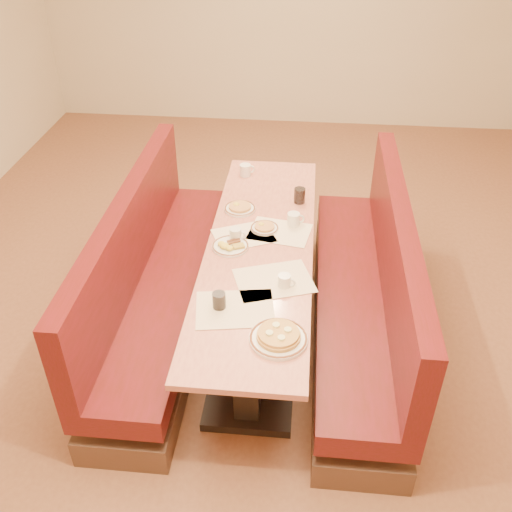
# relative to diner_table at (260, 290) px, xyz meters

# --- Properties ---
(ground) EXTENTS (8.00, 8.00, 0.00)m
(ground) POSITION_rel_diner_table_xyz_m (0.00, 0.00, -0.37)
(ground) COLOR #9E6647
(ground) RESTS_ON ground
(room_envelope) EXTENTS (6.04, 8.04, 2.82)m
(room_envelope) POSITION_rel_diner_table_xyz_m (0.00, 0.00, 1.56)
(room_envelope) COLOR beige
(room_envelope) RESTS_ON ground
(diner_table) EXTENTS (0.70, 2.50, 0.75)m
(diner_table) POSITION_rel_diner_table_xyz_m (0.00, 0.00, 0.00)
(diner_table) COLOR black
(diner_table) RESTS_ON ground
(booth_left) EXTENTS (0.55, 2.50, 1.05)m
(booth_left) POSITION_rel_diner_table_xyz_m (-0.73, 0.00, -0.01)
(booth_left) COLOR #4C3326
(booth_left) RESTS_ON ground
(booth_right) EXTENTS (0.55, 2.50, 1.05)m
(booth_right) POSITION_rel_diner_table_xyz_m (0.73, 0.00, -0.01)
(booth_right) COLOR #4C3326
(booth_right) RESTS_ON ground
(placemat_near_left) EXTENTS (0.49, 0.40, 0.00)m
(placemat_near_left) POSITION_rel_diner_table_xyz_m (-0.08, -0.65, 0.38)
(placemat_near_left) COLOR #FCE5C5
(placemat_near_left) RESTS_ON diner_table
(placemat_near_right) EXTENTS (0.54, 0.47, 0.00)m
(placemat_near_right) POSITION_rel_diner_table_xyz_m (0.12, -0.37, 0.38)
(placemat_near_right) COLOR #FCE5C5
(placemat_near_right) RESTS_ON diner_table
(placemat_far_left) EXTENTS (0.47, 0.43, 0.00)m
(placemat_far_left) POSITION_rel_diner_table_xyz_m (-0.12, 0.10, 0.38)
(placemat_far_left) COLOR #FCE5C5
(placemat_far_left) RESTS_ON diner_table
(placemat_far_right) EXTENTS (0.45, 0.37, 0.00)m
(placemat_far_right) POSITION_rel_diner_table_xyz_m (0.12, 0.18, 0.38)
(placemat_far_right) COLOR #FCE5C5
(placemat_far_right) RESTS_ON diner_table
(pancake_plate) EXTENTS (0.31, 0.31, 0.07)m
(pancake_plate) POSITION_rel_diner_table_xyz_m (0.18, -0.88, 0.40)
(pancake_plate) COLOR white
(pancake_plate) RESTS_ON diner_table
(eggs_plate) EXTENTS (0.24, 0.24, 0.05)m
(eggs_plate) POSITION_rel_diner_table_xyz_m (-0.19, -0.04, 0.39)
(eggs_plate) COLOR white
(eggs_plate) RESTS_ON diner_table
(extra_plate_mid) EXTENTS (0.19, 0.19, 0.04)m
(extra_plate_mid) POSITION_rel_diner_table_xyz_m (0.01, 0.20, 0.39)
(extra_plate_mid) COLOR white
(extra_plate_mid) RESTS_ON diner_table
(extra_plate_far) EXTENTS (0.23, 0.23, 0.05)m
(extra_plate_far) POSITION_rel_diner_table_xyz_m (-0.19, 0.44, 0.39)
(extra_plate_far) COLOR white
(extra_plate_far) RESTS_ON diner_table
(coffee_mug_a) EXTENTS (0.11, 0.08, 0.08)m
(coffee_mug_a) POSITION_rel_diner_table_xyz_m (0.19, -0.42, 0.42)
(coffee_mug_a) COLOR white
(coffee_mug_a) RESTS_ON diner_table
(coffee_mug_b) EXTENTS (0.11, 0.08, 0.09)m
(coffee_mug_b) POSITION_rel_diner_table_xyz_m (-0.17, 0.05, 0.42)
(coffee_mug_b) COLOR white
(coffee_mug_b) RESTS_ON diner_table
(coffee_mug_c) EXTENTS (0.12, 0.09, 0.09)m
(coffee_mug_c) POSITION_rel_diner_table_xyz_m (0.21, 0.27, 0.42)
(coffee_mug_c) COLOR white
(coffee_mug_c) RESTS_ON diner_table
(coffee_mug_d) EXTENTS (0.12, 0.09, 0.09)m
(coffee_mug_d) POSITION_rel_diner_table_xyz_m (-0.21, 0.98, 0.42)
(coffee_mug_d) COLOR white
(coffee_mug_d) RESTS_ON diner_table
(soda_tumbler_near) EXTENTS (0.08, 0.08, 0.10)m
(soda_tumbler_near) POSITION_rel_diner_table_xyz_m (-0.17, -0.65, 0.43)
(soda_tumbler_near) COLOR black
(soda_tumbler_near) RESTS_ON diner_table
(soda_tumbler_mid) EXTENTS (0.08, 0.08, 0.11)m
(soda_tumbler_mid) POSITION_rel_diner_table_xyz_m (0.24, 0.60, 0.43)
(soda_tumbler_mid) COLOR black
(soda_tumbler_mid) RESTS_ON diner_table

